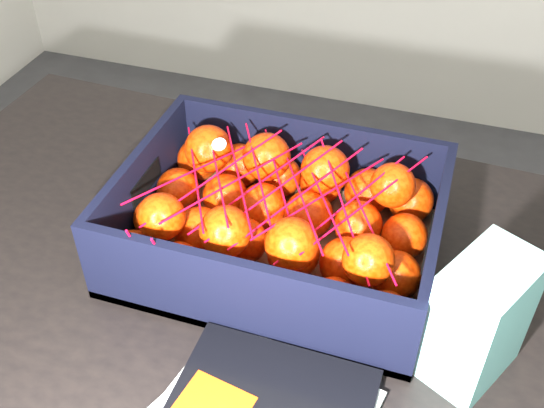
% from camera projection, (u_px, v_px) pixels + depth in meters
% --- Properties ---
extents(table, '(1.23, 0.85, 0.75)m').
position_uv_depth(table, '(265.00, 355.00, 0.87)').
color(table, black).
rests_on(table, ground).
extents(produce_crate, '(0.40, 0.30, 0.12)m').
position_uv_depth(produce_crate, '(279.00, 231.00, 0.85)').
color(produce_crate, olive).
rests_on(produce_crate, table).
extents(clementine_heap, '(0.38, 0.29, 0.12)m').
position_uv_depth(clementine_heap, '(279.00, 220.00, 0.84)').
color(clementine_heap, red).
rests_on(clementine_heap, produce_crate).
extents(mesh_net, '(0.34, 0.27, 0.09)m').
position_uv_depth(mesh_net, '(273.00, 192.00, 0.80)').
color(mesh_net, red).
rests_on(mesh_net, clementine_heap).
extents(retail_carton, '(0.11, 0.13, 0.16)m').
position_uv_depth(retail_carton, '(480.00, 320.00, 0.69)').
color(retail_carton, white).
rests_on(retail_carton, table).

